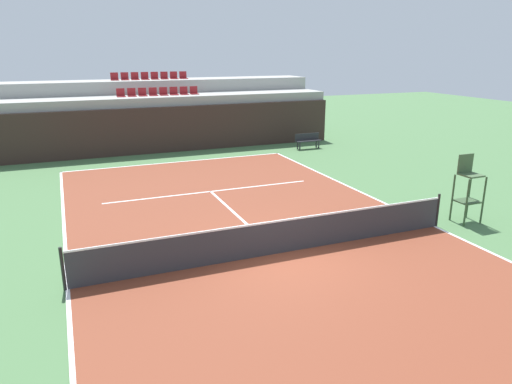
{
  "coord_description": "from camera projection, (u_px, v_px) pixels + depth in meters",
  "views": [
    {
      "loc": [
        -5.14,
        -10.91,
        5.4
      ],
      "look_at": [
        0.14,
        2.0,
        1.2
      ],
      "focal_mm": 33.32,
      "sensor_mm": 36.0,
      "label": 1
    }
  ],
  "objects": [
    {
      "name": "court_surface",
      "position": [
        279.0,
        253.0,
        13.09
      ],
      "size": [
        11.0,
        24.0,
        0.01
      ],
      "primitive_type": "cube",
      "color": "brown",
      "rests_on": "ground_plane"
    },
    {
      "name": "stands_tier_lower",
      "position": [
        161.0,
        122.0,
        26.79
      ],
      "size": [
        19.58,
        2.4,
        2.94
      ],
      "primitive_type": "cube",
      "color": "#9E9E99",
      "rests_on": "ground_plane"
    },
    {
      "name": "tennis_net",
      "position": [
        279.0,
        236.0,
        12.94
      ],
      "size": [
        11.08,
        0.08,
        1.07
      ],
      "color": "black",
      "rests_on": "court_surface"
    },
    {
      "name": "player_bench",
      "position": [
        308.0,
        140.0,
        26.82
      ],
      "size": [
        1.5,
        0.4,
        0.85
      ],
      "color": "#232328",
      "rests_on": "ground_plane"
    },
    {
      "name": "seating_row_upper",
      "position": [
        150.0,
        77.0,
        28.33
      ],
      "size": [
        4.52,
        0.44,
        0.44
      ],
      "color": "maroon",
      "rests_on": "stands_tier_upper"
    },
    {
      "name": "ground_plane",
      "position": [
        279.0,
        253.0,
        13.09
      ],
      "size": [
        80.0,
        80.0,
        0.0
      ],
      "primitive_type": "plane",
      "color": "#477042"
    },
    {
      "name": "sideline_right",
      "position": [
        435.0,
        226.0,
        15.06
      ],
      "size": [
        0.1,
        24.0,
        0.0
      ],
      "primitive_type": "cube",
      "color": "white",
      "rests_on": "court_surface"
    },
    {
      "name": "service_line_far",
      "position": [
        211.0,
        191.0,
        18.76
      ],
      "size": [
        8.26,
        0.1,
        0.0
      ],
      "primitive_type": "cube",
      "color": "white",
      "rests_on": "court_surface"
    },
    {
      "name": "sideline_left",
      "position": [
        68.0,
        289.0,
        11.11
      ],
      "size": [
        0.1,
        24.0,
        0.0
      ],
      "primitive_type": "cube",
      "color": "white",
      "rests_on": "court_surface"
    },
    {
      "name": "umpire_chair",
      "position": [
        468.0,
        186.0,
        15.22
      ],
      "size": [
        0.76,
        0.66,
        2.2
      ],
      "color": "#334C2D",
      "rests_on": "ground_plane"
    },
    {
      "name": "centre_service_line",
      "position": [
        239.0,
        217.0,
        15.92
      ],
      "size": [
        0.1,
        6.4,
        0.0
      ],
      "primitive_type": "cube",
      "color": "white",
      "rests_on": "court_surface"
    },
    {
      "name": "back_wall",
      "position": [
        166.0,
        130.0,
        25.66
      ],
      "size": [
        19.58,
        0.3,
        2.45
      ],
      "primitive_type": "cube",
      "color": "#33231E",
      "rests_on": "ground_plane"
    },
    {
      "name": "stands_tier_upper",
      "position": [
        152.0,
        111.0,
        28.81
      ],
      "size": [
        19.58,
        2.4,
        3.67
      ],
      "primitive_type": "cube",
      "color": "#9E9E99",
      "rests_on": "ground_plane"
    },
    {
      "name": "baseline_far",
      "position": [
        178.0,
        162.0,
        23.68
      ],
      "size": [
        11.0,
        0.1,
        0.0
      ],
      "primitive_type": "cube",
      "color": "white",
      "rests_on": "court_surface"
    },
    {
      "name": "seating_row_lower",
      "position": [
        159.0,
        93.0,
        26.41
      ],
      "size": [
        4.52,
        0.44,
        0.44
      ],
      "color": "maroon",
      "rests_on": "stands_tier_lower"
    }
  ]
}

